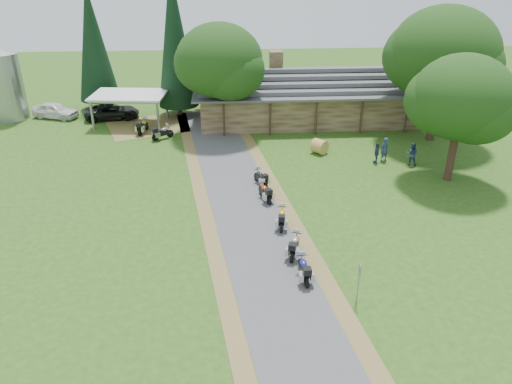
{
  "coord_description": "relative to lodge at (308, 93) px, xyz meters",
  "views": [
    {
      "loc": [
        -1.91,
        -21.73,
        14.95
      ],
      "look_at": [
        -0.16,
        5.15,
        1.6
      ],
      "focal_mm": 35.0,
      "sensor_mm": 36.0,
      "label": 1
    }
  ],
  "objects": [
    {
      "name": "sign_post",
      "position": [
        -2.04,
        -27.54,
        -1.38
      ],
      "size": [
        0.38,
        0.06,
        2.14
      ],
      "primitive_type": null,
      "color": "gray",
      "rests_on": "ground"
    },
    {
      "name": "motorcycle_carport_a",
      "position": [
        -15.16,
        -3.18,
        -1.76
      ],
      "size": [
        1.1,
        2.1,
        1.37
      ],
      "primitive_type": null,
      "rotation": [
        0.0,
        0.0,
        1.34
      ],
      "color": "#D4D409",
      "rests_on": "ground"
    },
    {
      "name": "motorcycle_row_c",
      "position": [
        -4.74,
        -20.28,
        -1.83
      ],
      "size": [
        0.82,
        1.88,
        1.25
      ],
      "primitive_type": null,
      "rotation": [
        0.0,
        0.0,
        1.44
      ],
      "color": "#EAA306",
      "rests_on": "ground"
    },
    {
      "name": "carport",
      "position": [
        -16.58,
        -0.56,
        -1.03
      ],
      "size": [
        6.97,
        5.03,
        2.84
      ],
      "primitive_type": null,
      "rotation": [
        0.0,
        0.0,
        -0.1
      ],
      "color": "silver",
      "rests_on": "ground"
    },
    {
      "name": "silo",
      "position": [
        -28.31,
        1.76,
        0.89
      ],
      "size": [
        3.51,
        3.51,
        6.68
      ],
      "primitive_type": "cylinder",
      "rotation": [
        0.0,
        0.0,
        -0.07
      ],
      "color": "gray",
      "rests_on": "ground"
    },
    {
      "name": "hay_bale",
      "position": [
        -0.44,
        -8.96,
        -1.88
      ],
      "size": [
        1.55,
        1.55,
        1.14
      ],
      "primitive_type": "cylinder",
      "rotation": [
        1.57,
        0.0,
        0.73
      ],
      "color": "#A8873D",
      "rests_on": "ground"
    },
    {
      "name": "motorcycle_row_a",
      "position": [
        -4.22,
        -25.49,
        -1.82
      ],
      "size": [
        0.7,
        1.86,
        1.25
      ],
      "primitive_type": null,
      "rotation": [
        0.0,
        0.0,
        1.63
      ],
      "color": "navy",
      "rests_on": "ground"
    },
    {
      "name": "car_white_sedan",
      "position": [
        -24.14,
        1.7,
        -1.51
      ],
      "size": [
        4.1,
        6.08,
        1.87
      ],
      "primitive_type": "imported",
      "rotation": [
        0.0,
        0.0,
        1.23
      ],
      "color": "silver",
      "rests_on": "ground"
    },
    {
      "name": "oak_driveway",
      "position": [
        7.77,
        -14.51,
        2.37
      ],
      "size": [
        6.69,
        6.69,
        9.64
      ],
      "primitive_type": null,
      "color": "black",
      "rests_on": "ground"
    },
    {
      "name": "person_a",
      "position": [
        4.23,
        -10.79,
        -1.35
      ],
      "size": [
        0.75,
        0.65,
        2.2
      ],
      "primitive_type": "imported",
      "rotation": [
        0.0,
        0.0,
        3.53
      ],
      "color": "navy",
      "rests_on": "ground"
    },
    {
      "name": "motorcycle_row_d",
      "position": [
        -5.44,
        -16.81,
        -1.84
      ],
      "size": [
        1.05,
        1.89,
        1.23
      ],
      "primitive_type": null,
      "rotation": [
        0.0,
        0.0,
        1.84
      ],
      "color": "red",
      "rests_on": "ground"
    },
    {
      "name": "oak_lodge_left",
      "position": [
        -8.24,
        -3.45,
        2.66
      ],
      "size": [
        7.27,
        7.27,
        10.22
      ],
      "primitive_type": null,
      "color": "black",
      "rests_on": "ground"
    },
    {
      "name": "motorcycle_row_b",
      "position": [
        -4.39,
        -23.33,
        -1.82
      ],
      "size": [
        1.13,
        1.95,
        1.27
      ],
      "primitive_type": null,
      "rotation": [
        0.0,
        0.0,
        1.27
      ],
      "color": "#95999C",
      "rests_on": "ground"
    },
    {
      "name": "oak_lodge_right",
      "position": [
        9.59,
        -6.45,
        3.44
      ],
      "size": [
        8.64,
        8.64,
        11.78
      ],
      "primitive_type": null,
      "color": "black",
      "rests_on": "ground"
    },
    {
      "name": "person_b",
      "position": [
        6.05,
        -11.75,
        -1.39
      ],
      "size": [
        0.71,
        0.61,
        2.12
      ],
      "primitive_type": "imported",
      "rotation": [
        0.0,
        0.0,
        2.79
      ],
      "color": "navy",
      "rests_on": "ground"
    },
    {
      "name": "cedar_far",
      "position": [
        -20.35,
        4.51,
        3.58
      ],
      "size": [
        3.92,
        3.92,
        12.05
      ],
      "primitive_type": "cone",
      "color": "black",
      "rests_on": "ground"
    },
    {
      "name": "car_dark_suv",
      "position": [
        -18.66,
        1.09,
        -1.4
      ],
      "size": [
        3.18,
        5.81,
        2.11
      ],
      "primitive_type": "imported",
      "rotation": [
        0.0,
        0.0,
        1.73
      ],
      "color": "black",
      "rests_on": "ground"
    },
    {
      "name": "ground",
      "position": [
        -6.0,
        -24.0,
        -2.45
      ],
      "size": [
        120.0,
        120.0,
        0.0
      ],
      "primitive_type": "plane",
      "color": "#264C15",
      "rests_on": "ground"
    },
    {
      "name": "motorcycle_row_e",
      "position": [
        -5.55,
        -14.5,
        -1.86
      ],
      "size": [
        1.16,
        1.82,
        1.19
      ],
      "primitive_type": null,
      "rotation": [
        0.0,
        0.0,
        1.94
      ],
      "color": "black",
      "rests_on": "ground"
    },
    {
      "name": "cedar_near",
      "position": [
        -12.31,
        1.93,
        4.35
      ],
      "size": [
        3.82,
        3.82,
        13.6
      ],
      "primitive_type": "cone",
      "color": "black",
      "rests_on": "ground"
    },
    {
      "name": "lodge",
      "position": [
        0.0,
        0.0,
        0.0
      ],
      "size": [
        21.4,
        9.4,
        4.9
      ],
      "primitive_type": null,
      "color": "#503A29",
      "rests_on": "ground"
    },
    {
      "name": "driveway",
      "position": [
        -6.5,
        -20.0,
        -2.45
      ],
      "size": [
        51.95,
        51.95,
        0.0
      ],
      "primitive_type": "plane",
      "rotation": [
        0.0,
        0.0,
        0.14
      ],
      "color": "#454648",
      "rests_on": "ground"
    },
    {
      "name": "motorcycle_carport_b",
      "position": [
        -13.27,
        -4.85,
        -1.82
      ],
      "size": [
        1.83,
        1.59,
        1.26
      ],
      "primitive_type": null,
      "rotation": [
        0.0,
        0.0,
        0.65
      ],
      "color": "gray",
      "rests_on": "ground"
    },
    {
      "name": "person_c",
      "position": [
        3.54,
        -11.14,
        -1.51
      ],
      "size": [
        0.55,
        0.63,
        1.87
      ],
      "primitive_type": "imported",
      "rotation": [
        0.0,
        0.0,
        4.34
      ],
      "color": "navy",
      "rests_on": "ground"
    }
  ]
}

